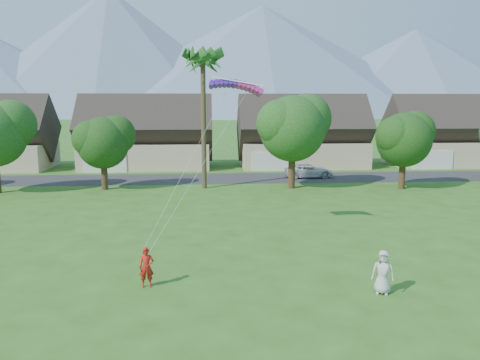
{
  "coord_description": "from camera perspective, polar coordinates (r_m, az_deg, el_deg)",
  "views": [
    {
      "loc": [
        -1.67,
        -13.96,
        7.79
      ],
      "look_at": [
        0.0,
        10.0,
        3.8
      ],
      "focal_mm": 35.0,
      "sensor_mm": 36.0,
      "label": 1
    }
  ],
  "objects": [
    {
      "name": "mountain_ridge",
      "position": [
        275.05,
        -1.49,
        13.86
      ],
      "size": [
        540.0,
        240.0,
        70.0
      ],
      "color": "slate",
      "rests_on": "ground"
    },
    {
      "name": "fan_palm",
      "position": [
        42.65,
        -4.56,
        14.8
      ],
      "size": [
        3.0,
        3.0,
        13.8
      ],
      "color": "#4C3D26",
      "rests_on": "ground"
    },
    {
      "name": "kite_flyer",
      "position": [
        20.59,
        -11.33,
        -10.4
      ],
      "size": [
        0.67,
        0.48,
        1.73
      ],
      "primitive_type": "imported",
      "rotation": [
        0.0,
        0.0,
        0.1
      ],
      "color": "#B41E14",
      "rests_on": "ground"
    },
    {
      "name": "street",
      "position": [
        48.61,
        -1.96,
        0.21
      ],
      "size": [
        90.0,
        7.0,
        0.01
      ],
      "primitive_type": "cube",
      "color": "#2D2D30",
      "rests_on": "ground"
    },
    {
      "name": "houses_row",
      "position": [
        57.16,
        -1.81,
        5.06
      ],
      "size": [
        72.75,
        8.19,
        8.86
      ],
      "color": "beige",
      "rests_on": "ground"
    },
    {
      "name": "watcher",
      "position": [
        20.4,
        17.03,
        -10.69
      ],
      "size": [
        1.05,
        0.88,
        1.83
      ],
      "primitive_type": "imported",
      "rotation": [
        0.0,
        0.0,
        -0.39
      ],
      "color": "beige",
      "rests_on": "ground"
    },
    {
      "name": "parked_car",
      "position": [
        49.62,
        8.4,
        1.11
      ],
      "size": [
        5.11,
        2.53,
        1.39
      ],
      "primitive_type": "imported",
      "rotation": [
        0.0,
        0.0,
        1.62
      ],
      "color": "silver",
      "rests_on": "ground"
    },
    {
      "name": "ground",
      "position": [
        16.07,
        2.62,
        -19.57
      ],
      "size": [
        500.0,
        500.0,
        0.0
      ],
      "primitive_type": "plane",
      "color": "#2D6019",
      "rests_on": "ground"
    },
    {
      "name": "parafoil_kite",
      "position": [
        26.47,
        -0.42,
        11.59
      ],
      "size": [
        2.99,
        1.03,
        0.5
      ],
      "rotation": [
        0.0,
        0.0,
        0.02
      ],
      "color": "#561BCA",
      "rests_on": "ground"
    },
    {
      "name": "tree_row",
      "position": [
        41.98,
        -3.27,
        5.45
      ],
      "size": [
        62.27,
        6.67,
        8.45
      ],
      "color": "#47301C",
      "rests_on": "ground"
    }
  ]
}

